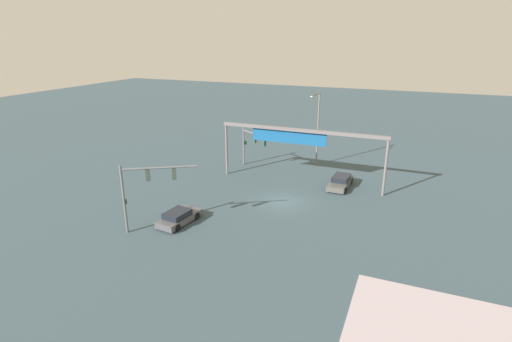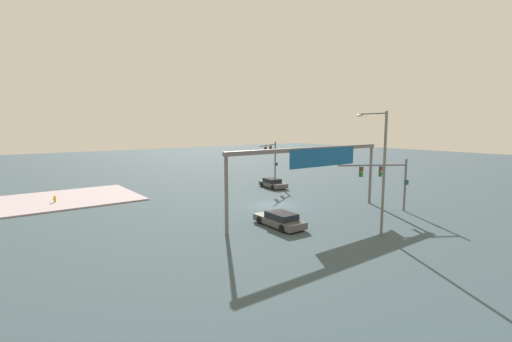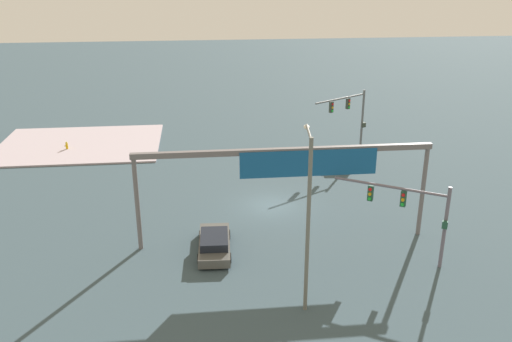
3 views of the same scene
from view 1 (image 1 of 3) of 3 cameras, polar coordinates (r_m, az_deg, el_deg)
The scene contains 7 objects.
ground_plane at distance 39.82m, azimuth 3.93°, elevation -4.42°, with size 187.61×187.61×0.00m, color #364952.
traffic_signal_near_corner at distance 33.67m, azimuth -15.92°, elevation -1.95°, with size 5.54×3.34×5.95m.
traffic_signal_opposite_side at distance 48.71m, azimuth -0.53°, elevation 4.33°, with size 5.80×3.97×5.06m.
streetlamp_curved_arm at distance 49.80m, azimuth 8.79°, elevation 6.65°, with size 0.57×2.93×9.28m.
overhead_sign_gantry at distance 43.29m, azimuth 6.00°, elevation 4.75°, with size 18.39×0.43×6.29m.
sedan_car_approaching at distance 44.38m, azimuth 12.05°, elevation -1.51°, with size 2.15×4.93×1.21m.
sedan_car_waiting_far at distance 35.79m, azimuth -11.03°, elevation -6.53°, with size 2.38×4.48×1.21m.
Camera 1 is at (11.53, -34.73, 15.70)m, focal length 27.84 mm.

